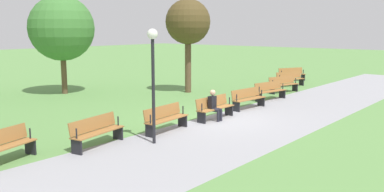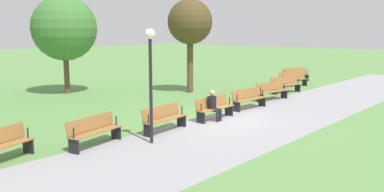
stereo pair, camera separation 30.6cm
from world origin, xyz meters
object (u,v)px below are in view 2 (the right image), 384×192
Objects in this scene: bench_3 at (271,91)px; tree_1 at (64,28)px; bench_0 at (295,74)px; tree_2 at (190,23)px; bench_4 at (249,98)px; bench_7 at (94,130)px; bench_6 at (164,118)px; bench_1 at (293,79)px; bench_2 at (285,84)px; lamp_post at (150,63)px; person_seated at (214,104)px; bench_5 at (214,107)px.

bench_3 is 0.38× the size of tree_1.
bench_0 is 0.38× the size of tree_2.
tree_2 reaches higher than bench_4.
bench_7 is (10.65, 0.00, 0.00)m from bench_3.
bench_4 and bench_6 have the same top height.
tree_1 is (-5.25, -9.68, 3.06)m from bench_7.
bench_1 and bench_2 have the same top height.
bench_3 is 0.57× the size of lamp_post.
bench_1 is at bearing -177.40° from bench_6.
bench_7 is at bearing 26.38° from bench_1.
person_seated is at bearing 168.51° from bench_6.
bench_0 is 18.42m from bench_7.
bench_7 is at bearing 61.54° from tree_1.
tree_2 is at bearing -165.02° from bench_7.
tree_1 is (-0.14, -10.32, 2.91)m from person_seated.
lamp_post is at bearing 24.25° from bench_6.
bench_7 is at bearing -5.26° from bench_5.
tree_1 reaches higher than bench_7.
bench_2 is 0.57× the size of lamp_post.
bench_2 is 2.68m from bench_3.
bench_0 is 13.27m from bench_5.
bench_3 and bench_5 have the same top height.
bench_5 and bench_6 have the same top height.
tree_2 is 10.47m from lamp_post.
bench_7 is at bearing 18.47° from bench_2.
tree_2 is 1.45× the size of lamp_post.
bench_4 and bench_5 have the same top height.
bench_2 is 6.29m from tree_2.
bench_0 is 8.00m from bench_3.
bench_6 is at bearing -6.21° from person_seated.
bench_6 is 2.52m from lamp_post.
tree_2 reaches higher than bench_2.
bench_1 is at bearing -169.94° from lamp_post.
bench_1 is at bearing -153.67° from bench_3.
tree_2 reaches higher than bench_6.
bench_1 is 0.37× the size of tree_1.
bench_0 is at bearing 165.14° from tree_2.
bench_0 and bench_6 have the same top height.
bench_3 and bench_7 have the same top height.
bench_2 is at bearing 39.52° from bench_1.
bench_7 is at bearing -7.08° from person_seated.
bench_4 is at bearing 69.44° from tree_2.
bench_2 and bench_7 have the same top height.
bench_2 is (2.54, 0.84, 0.00)m from bench_1.
bench_7 is 11.49m from tree_2.
bench_1 and bench_5 have the same top height.
tree_2 is at bearing -105.28° from bench_4.
tree_2 is (3.34, -4.13, 3.37)m from bench_2.
tree_1 is (8.01, -9.08, 3.06)m from bench_2.
bench_7 is (13.26, 0.61, 0.00)m from bench_2.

